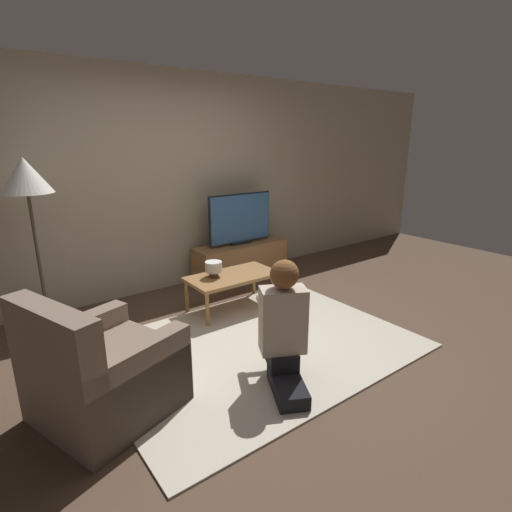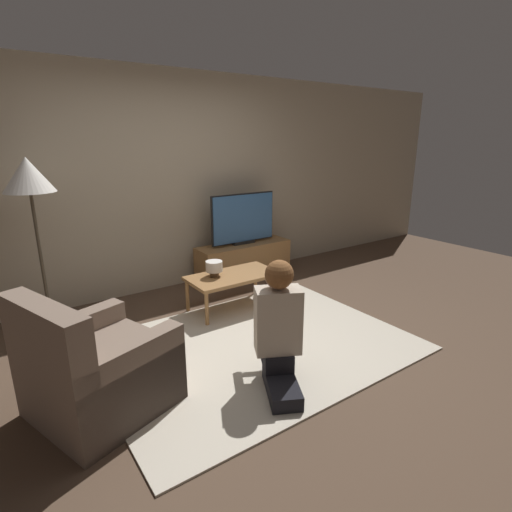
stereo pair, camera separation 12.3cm
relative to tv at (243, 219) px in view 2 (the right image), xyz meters
The scene contains 10 objects.
ground_plane 2.02m from the tv, 120.03° to the right, with size 10.00×10.00×0.00m, color brown.
wall_back 1.09m from the tv, 160.27° to the left, with size 10.00×0.06×2.60m.
rug 2.02m from the tv, 120.03° to the right, with size 2.70×2.02×0.02m.
tv_stand 0.58m from the tv, 90.00° to the right, with size 1.28×0.39×0.49m.
tv is the anchor object (origin of this frame).
coffee_table 1.10m from the tv, 129.85° to the right, with size 0.98×0.52×0.40m.
floor_lamp 2.48m from the tv, behind, with size 0.44×0.44×1.67m.
armchair 2.92m from the tv, 143.61° to the right, with size 1.03×1.02×0.90m.
person_kneeling 2.44m from the tv, 117.13° to the right, with size 0.59×0.84×0.98m.
table_lamp 1.13m from the tv, 140.10° to the right, with size 0.18×0.18×0.17m.
Camera 2 is at (-1.86, -2.67, 1.82)m, focal length 28.00 mm.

